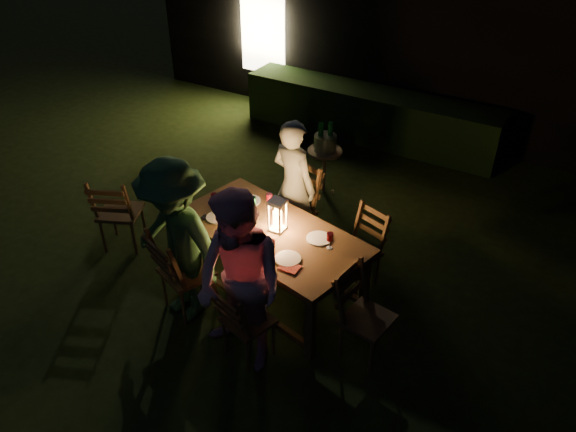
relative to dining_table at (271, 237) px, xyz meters
The scene contains 29 objects.
garden_envelope 6.51m from the dining_table, 91.72° to the left, with size 40.00×40.00×3.20m.
dining_table is the anchor object (origin of this frame).
chair_near_left 0.99m from the dining_table, 133.26° to the right, with size 0.61×0.63×1.05m.
chair_near_right 1.01m from the dining_table, 72.60° to the right, with size 0.52×0.54×0.93m.
chair_far_left 0.99m from the dining_table, 107.22° to the left, with size 0.63×0.65×1.09m.
chair_far_right 1.06m from the dining_table, 41.47° to the left, with size 0.53×0.55×0.93m.
chair_end 1.31m from the dining_table, 12.95° to the right, with size 0.52×0.49×0.96m.
chair_spare 2.03m from the dining_table, behind, with size 0.62×0.64×1.03m.
person_house_side 0.94m from the dining_table, 105.89° to the left, with size 0.59×0.39×1.62m, color beige.
person_opp_right 0.95m from the dining_table, 74.11° to the right, with size 0.88×0.68×1.81m, color #E79FB6.
person_opp_left 0.95m from the dining_table, 131.62° to the right, with size 1.14×0.66×1.77m, color #2E5C30.
lantern 0.25m from the dining_table, 32.13° to the left, with size 0.16×0.16×0.35m.
plate_far_left 0.60m from the dining_table, 145.33° to the left, with size 0.25×0.25×0.01m, color white.
plate_near_left 0.60m from the dining_table, behind, with size 0.25×0.25×0.01m, color white.
plate_far_right 0.51m from the dining_table, 13.19° to the left, with size 0.25×0.25×0.01m, color white.
plate_near_right 0.51m from the dining_table, 38.92° to the right, with size 0.25×0.25×0.01m, color white.
wineglass_a 0.44m from the dining_table, 124.11° to the left, with size 0.06×0.06×0.18m, color #59070F, non-canonical shape.
wineglass_b 0.75m from the dining_table, behind, with size 0.06×0.06×0.18m, color #59070F, non-canonical shape.
wineglass_c 0.44m from the dining_table, 55.89° to the right, with size 0.06×0.06×0.18m, color #59070F, non-canonical shape.
wineglass_d 0.67m from the dining_table, ahead, with size 0.06×0.06×0.18m, color #59070F, non-canonical shape.
wineglass_e 0.36m from the dining_table, 121.30° to the right, with size 0.06×0.06×0.18m, color silver, non-canonical shape.
bottle_table 0.33m from the dining_table, 167.13° to the left, with size 0.07×0.07×0.28m, color #0F471E.
napkin_left 0.36m from the dining_table, 127.98° to the right, with size 0.18×0.14×0.01m, color red.
napkin_right 0.63m from the dining_table, 41.48° to the right, with size 0.18×0.14×0.01m, color red.
phone 0.69m from the dining_table, 167.05° to the right, with size 0.14×0.07×0.01m, color black.
side_table 2.23m from the dining_table, 103.27° to the left, with size 0.47×0.47×0.63m.
ice_bucket 2.22m from the dining_table, 103.27° to the left, with size 0.30×0.30×0.22m, color #A5A8AD.
bottle_bucket_a 2.20m from the dining_table, 104.77° to the left, with size 0.07×0.07×0.32m, color #0F471E.
bottle_bucket_b 2.25m from the dining_table, 101.80° to the left, with size 0.07×0.07×0.32m, color #0F471E.
Camera 1 is at (2.68, -4.15, 4.10)m, focal length 35.00 mm.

